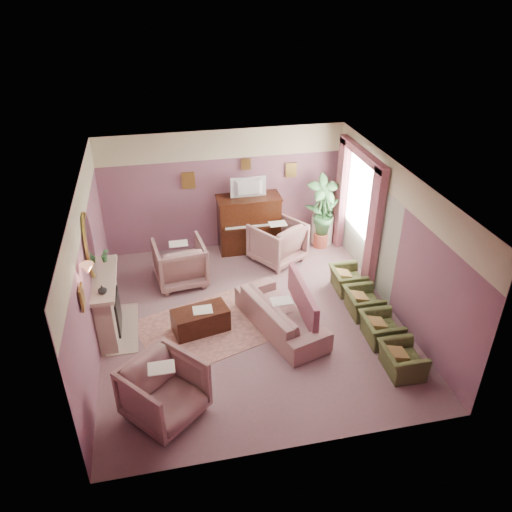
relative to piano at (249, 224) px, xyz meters
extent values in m
cube|color=#876369|center=(-0.50, -2.68, -0.65)|extent=(5.50, 6.00, 0.01)
cube|color=silver|center=(-0.50, -2.68, 2.15)|extent=(5.50, 6.00, 0.01)
cube|color=#6D4F68|center=(-0.50, 0.32, 0.75)|extent=(5.50, 0.02, 2.80)
cube|color=#6D4F68|center=(-0.50, -5.68, 0.75)|extent=(5.50, 0.02, 2.80)
cube|color=#6D4F68|center=(-3.25, -2.68, 0.75)|extent=(0.02, 6.00, 2.80)
cube|color=#6D4F68|center=(2.25, -2.68, 0.75)|extent=(0.02, 6.00, 2.80)
cube|color=beige|center=(-0.50, 0.31, 1.82)|extent=(5.50, 0.01, 0.65)
cube|color=#B5C1A9|center=(2.23, -1.38, 0.42)|extent=(0.01, 3.00, 2.15)
cube|color=tan|center=(-3.09, -2.48, -0.10)|extent=(0.30, 1.40, 1.10)
cube|color=black|center=(-2.99, -2.48, -0.25)|extent=(0.18, 0.72, 0.68)
cube|color=#F84312|center=(-2.95, -2.48, -0.43)|extent=(0.06, 0.54, 0.10)
cube|color=tan|center=(-3.06, -2.48, 0.47)|extent=(0.40, 1.55, 0.07)
cube|color=tan|center=(-2.89, -2.48, -0.64)|extent=(0.55, 1.50, 0.02)
ellipsoid|color=#AA8B3C|center=(-3.20, -2.48, 1.15)|extent=(0.04, 0.72, 1.20)
ellipsoid|color=silver|center=(-3.17, -2.48, 1.15)|extent=(0.01, 0.60, 1.06)
cone|color=#E48B60|center=(-3.12, -3.53, 1.33)|extent=(0.20, 0.20, 0.16)
cube|color=#33160A|center=(0.00, 0.00, 0.00)|extent=(1.40, 0.60, 1.30)
cube|color=#33160A|center=(0.00, -0.35, 0.07)|extent=(1.30, 0.12, 0.06)
cube|color=silver|center=(0.00, -0.35, 0.11)|extent=(1.20, 0.08, 0.02)
cube|color=#33160A|center=(0.00, 0.00, 0.66)|extent=(1.45, 0.65, 0.04)
imported|color=black|center=(0.00, -0.05, 0.95)|extent=(0.80, 0.12, 0.48)
cube|color=#AA8B3C|center=(-1.30, 0.28, 1.07)|extent=(0.30, 0.03, 0.38)
cube|color=#AA8B3C|center=(1.05, 0.28, 1.13)|extent=(0.26, 0.03, 0.34)
cube|color=#AA8B3C|center=(0.00, 0.28, 1.35)|extent=(0.22, 0.03, 0.26)
cube|color=#AA8B3C|center=(-3.21, -3.88, 1.07)|extent=(0.03, 0.28, 0.36)
cube|color=white|center=(2.20, -1.13, 1.05)|extent=(0.03, 1.40, 1.80)
cube|color=#914C5B|center=(2.12, -2.05, 0.65)|extent=(0.16, 0.34, 2.60)
cube|color=#914C5B|center=(2.12, -0.21, 0.65)|extent=(0.16, 0.34, 2.60)
cube|color=#914C5B|center=(2.12, -1.13, 1.91)|extent=(0.16, 2.20, 0.16)
imported|color=#3F8144|center=(-3.05, -1.93, 0.64)|extent=(0.16, 0.16, 0.28)
imported|color=beige|center=(-3.05, -2.98, 0.58)|extent=(0.16, 0.16, 0.16)
cube|color=#A66F63|center=(-1.30, -2.78, -0.64)|extent=(2.93, 2.49, 0.01)
cube|color=black|center=(-1.47, -2.82, -0.43)|extent=(1.08, 0.70, 0.45)
cube|color=silver|center=(-1.42, -2.82, -0.20)|extent=(0.35, 0.28, 0.01)
imported|color=#A17872|center=(-0.01, -3.05, -0.22)|extent=(0.70, 2.10, 0.85)
cube|color=#914C5B|center=(0.39, -3.05, -0.05)|extent=(0.11, 1.59, 0.58)
imported|color=#A17872|center=(-1.69, -1.11, -0.13)|extent=(1.00, 1.00, 1.04)
imported|color=#A17872|center=(0.52, -0.66, -0.13)|extent=(1.00, 1.00, 1.04)
imported|color=#A17872|center=(-2.20, -4.71, -0.13)|extent=(1.00, 1.00, 1.04)
imported|color=#4B562B|center=(1.64, -4.58, -0.33)|extent=(0.52, 0.74, 0.64)
imported|color=#4B562B|center=(1.64, -3.76, -0.33)|extent=(0.52, 0.74, 0.64)
imported|color=#4B562B|center=(1.64, -2.94, -0.33)|extent=(0.52, 0.74, 0.64)
imported|color=#4B562B|center=(1.64, -2.12, -0.33)|extent=(0.52, 0.74, 0.64)
cylinder|color=white|center=(1.78, -0.04, -0.30)|extent=(0.52, 0.52, 0.70)
imported|color=#3F8144|center=(1.78, -0.04, 0.22)|extent=(0.30, 0.30, 0.34)
imported|color=#3F8144|center=(1.90, -0.14, 0.19)|extent=(0.16, 0.16, 0.28)
cylinder|color=#AF503C|center=(1.69, -0.24, -0.48)|extent=(0.34, 0.34, 0.34)
imported|color=#3F8144|center=(1.69, -0.24, 0.41)|extent=(0.76, 0.76, 1.44)
camera|label=1|loc=(-1.99, -10.14, 5.19)|focal=35.00mm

